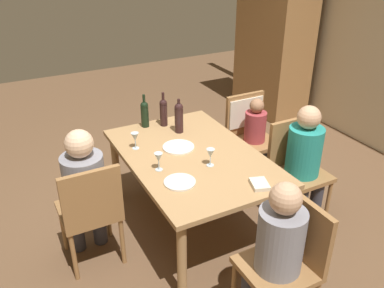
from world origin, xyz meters
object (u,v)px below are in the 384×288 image
object	(u,v)px
wine_glass_near_right	(135,137)
wine_bottle_dark_red	(179,117)
person_woman_host	(305,158)
dinner_plate_host	(178,147)
person_man_guest	(85,187)
wine_glass_centre	(159,158)
armoire_cabinet	(274,36)
chair_right_end	(288,256)
dining_table	(192,163)
person_child_small	(256,134)
chair_near	(91,209)
wine_bottle_short_olive	(145,113)
wine_glass_near_left	(210,154)
chair_far_left	(248,126)
dinner_plate_guest_left	(180,182)
chair_far_right	(295,163)
person_man_bearded	(276,248)
wine_bottle_tall_green	(164,111)

from	to	relation	value
wine_glass_near_right	wine_bottle_dark_red	bearing A→B (deg)	104.26
person_woman_host	dinner_plate_host	xyz separation A→B (m)	(-0.55, -0.96, 0.08)
person_man_guest	wine_glass_centre	xyz separation A→B (m)	(0.12, 0.57, 0.17)
armoire_cabinet	chair_right_end	distance (m)	3.82
dining_table	person_child_small	distance (m)	0.97
chair_near	person_woman_host	distance (m)	1.85
wine_bottle_short_olive	dinner_plate_host	xyz separation A→B (m)	(0.54, 0.09, -0.13)
wine_bottle_dark_red	wine_bottle_short_olive	distance (m)	0.35
armoire_cabinet	wine_glass_near_left	bearing A→B (deg)	-46.44
chair_far_left	wine_bottle_dark_red	world-z (taller)	wine_bottle_dark_red
dining_table	chair_near	bearing A→B (deg)	-84.52
armoire_cabinet	person_man_guest	distance (m)	3.72
armoire_cabinet	dinner_plate_guest_left	distance (m)	3.42
chair_far_right	person_child_small	xyz separation A→B (m)	(-0.61, -0.00, 0.03)
dinner_plate_guest_left	wine_bottle_short_olive	bearing A→B (deg)	172.18
chair_far_left	wine_bottle_dark_red	bearing A→B (deg)	2.78
person_man_guest	person_child_small	size ratio (longest dim) A/B	1.23
person_woman_host	wine_glass_centre	bearing A→B (deg)	-12.88
wine_bottle_short_olive	wine_bottle_dark_red	bearing A→B (deg)	42.00
chair_far_left	dinner_plate_guest_left	distance (m)	1.46
chair_near	person_man_bearded	world-z (taller)	person_man_bearded
chair_far_right	chair_right_end	xyz separation A→B (m)	(0.91, -0.82, 0.00)
armoire_cabinet	person_man_guest	world-z (taller)	armoire_cabinet
wine_glass_near_left	person_woman_host	bearing A→B (deg)	79.62
person_woman_host	wine_bottle_tall_green	distance (m)	1.37
chair_far_left	dinner_plate_host	xyz separation A→B (m)	(0.32, -0.96, 0.14)
chair_far_right	wine_bottle_short_olive	distance (m)	1.47
armoire_cabinet	dinner_plate_host	xyz separation A→B (m)	(1.73, -2.33, -0.37)
chair_far_left	dining_table	bearing A→B (deg)	27.95
chair_far_right	chair_far_left	bearing A→B (deg)	-90.00
chair_far_right	wine_bottle_tall_green	bearing A→B (deg)	-46.21
wine_bottle_tall_green	dinner_plate_host	size ratio (longest dim) A/B	1.22
chair_right_end	person_woman_host	distance (m)	1.15
dinner_plate_guest_left	wine_bottle_dark_red	bearing A→B (deg)	154.32
chair_far_right	dinner_plate_guest_left	xyz separation A→B (m)	(0.07, -1.19, 0.20)
wine_glass_near_left	dinner_plate_host	distance (m)	0.41
chair_far_left	wine_bottle_short_olive	bearing A→B (deg)	-11.90
dining_table	chair_far_right	xyz separation A→B (m)	(0.27, 0.91, -0.11)
dining_table	wine_glass_centre	size ratio (longest dim) A/B	10.69
chair_near	wine_glass_near_left	distance (m)	1.01
person_child_small	wine_glass_centre	world-z (taller)	person_child_small
wine_bottle_tall_green	wine_bottle_dark_red	distance (m)	0.21
wine_bottle_tall_green	dining_table	bearing A→B (deg)	-2.71
person_man_guest	wine_glass_near_right	size ratio (longest dim) A/B	7.73
wine_glass_centre	chair_far_left	bearing A→B (deg)	114.85
wine_bottle_tall_green	wine_glass_near_right	bearing A→B (deg)	-51.83
wine_bottle_tall_green	wine_glass_near_left	size ratio (longest dim) A/B	2.24
person_man_bearded	dinner_plate_guest_left	world-z (taller)	person_man_bearded
dining_table	person_child_small	bearing A→B (deg)	110.20
dining_table	person_woman_host	world-z (taller)	person_woman_host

